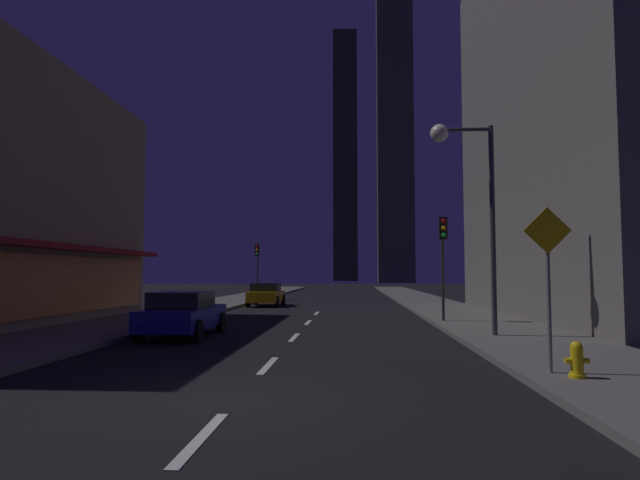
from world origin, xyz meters
TOP-DOWN VIEW (x-y plane):
  - ground_plane at (0.00, 32.00)m, footprint 78.00×136.00m
  - sidewalk_right at (7.00, 32.00)m, footprint 4.00×76.00m
  - sidewalk_left at (-7.00, 32.00)m, footprint 4.00×76.00m
  - lane_marking_center at (0.00, 8.40)m, footprint 0.16×23.00m
  - building_apartment_right at (14.50, 16.00)m, footprint 11.00×20.00m
  - skyscraper_distant_tall at (-0.26, 146.34)m, footprint 6.98×7.08m
  - skyscraper_distant_mid at (11.81, 115.37)m, footprint 8.34×5.16m
  - car_parked_near at (-3.60, 8.37)m, footprint 1.98×4.24m
  - car_parked_far at (-3.60, 24.86)m, footprint 1.98×4.24m
  - fire_hydrant_yellow_near at (5.90, 1.42)m, footprint 0.42×0.30m
  - fire_hydrant_far_left at (-5.90, 17.19)m, footprint 0.42×0.30m
  - traffic_light_near_right at (5.50, 13.15)m, footprint 0.32×0.48m
  - traffic_light_far_left at (-5.50, 32.11)m, footprint 0.32×0.48m
  - street_lamp_right at (5.38, 8.15)m, footprint 1.96×0.56m
  - pedestrian_crossing_sign at (5.60, 1.87)m, footprint 0.91×0.08m

SIDE VIEW (x-z plane):
  - ground_plane at x=0.00m, z-range -0.10..0.00m
  - lane_marking_center at x=0.00m, z-range 0.00..0.01m
  - sidewalk_right at x=7.00m, z-range 0.00..0.15m
  - sidewalk_left at x=-7.00m, z-range 0.00..0.15m
  - fire_hydrant_yellow_near at x=5.90m, z-range 0.13..0.78m
  - fire_hydrant_far_left at x=-5.90m, z-range 0.13..0.78m
  - car_parked_near at x=-3.60m, z-range 0.02..1.47m
  - car_parked_far at x=-3.60m, z-range 0.02..1.47m
  - pedestrian_crossing_sign at x=5.60m, z-range 0.44..3.59m
  - traffic_light_near_right at x=5.50m, z-range 1.09..5.29m
  - traffic_light_far_left at x=-5.50m, z-range 1.09..5.29m
  - street_lamp_right at x=5.38m, z-range 1.78..8.36m
  - building_apartment_right at x=14.50m, z-range 0.00..19.78m
  - skyscraper_distant_tall at x=-0.26m, z-range 0.00..73.48m
  - skyscraper_distant_mid at x=11.81m, z-range 0.00..75.71m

